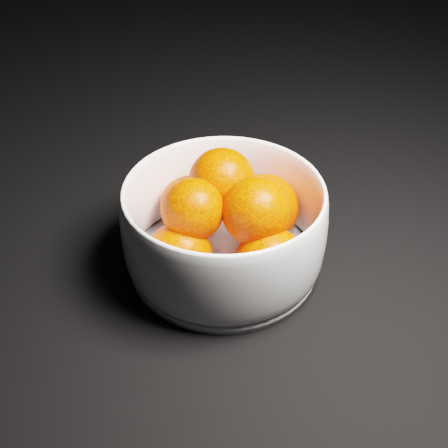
{
  "coord_description": "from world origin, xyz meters",
  "views": [
    {
      "loc": [
        -0.27,
        -0.21,
        0.42
      ],
      "look_at": [
        -0.25,
        0.25,
        0.05
      ],
      "focal_mm": 50.0,
      "sensor_mm": 36.0,
      "label": 1
    }
  ],
  "objects": [
    {
      "name": "orange_pile",
      "position": [
        -0.25,
        0.25,
        0.06
      ],
      "size": [
        0.15,
        0.15,
        0.1
      ],
      "color": "#FF3D02",
      "rests_on": "bowl"
    },
    {
      "name": "bowl",
      "position": [
        -0.25,
        0.25,
        0.05
      ],
      "size": [
        0.19,
        0.19,
        0.09
      ],
      "rotation": [
        0.0,
        0.0,
        0.14
      ],
      "color": "white",
      "rests_on": "ground"
    }
  ]
}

